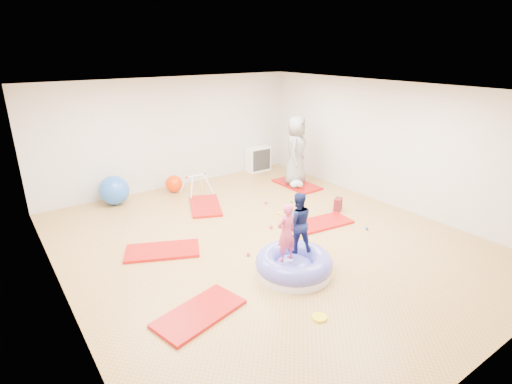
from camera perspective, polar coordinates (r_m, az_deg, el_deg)
room at (r=7.17m, az=1.39°, el=3.08°), size 7.01×8.01×2.81m
gym_mat_front_left at (r=5.81m, az=-8.12°, el=-16.78°), size 1.38×0.91×0.05m
gym_mat_mid_left at (r=7.47m, az=-13.22°, el=-8.17°), size 1.45×1.13×0.05m
gym_mat_center_back at (r=9.30m, az=-7.27°, el=-1.96°), size 1.12×1.46×0.05m
gym_mat_right at (r=8.49m, az=9.55°, el=-4.34°), size 1.26×0.74×0.05m
gym_mat_rear_right at (r=10.69m, az=5.83°, el=1.07°), size 0.68×1.34×0.06m
inflatable_cushion at (r=6.62m, az=5.43°, el=-10.31°), size 1.26×1.26×0.40m
child_pink at (r=6.18m, az=4.36°, el=-5.39°), size 0.36×0.24×0.96m
child_navy at (r=6.47m, az=5.95°, el=-3.93°), size 0.61×0.56×1.02m
adult_caregiver at (r=10.47m, az=5.73°, el=5.89°), size 1.03×0.98×1.78m
infant at (r=10.35m, az=5.86°, el=1.18°), size 0.35×0.35×0.20m
ball_pit_balls at (r=7.94m, az=3.37°, el=-5.77°), size 4.10×3.23×0.07m
exercise_ball_blue at (r=9.85m, az=-19.61°, el=0.22°), size 0.69×0.69×0.69m
exercise_ball_orange at (r=10.34m, az=-11.63°, el=1.17°), size 0.43×0.43×0.43m
infant_play_gym at (r=10.01m, az=-8.55°, el=1.49°), size 0.66×0.63×0.51m
cube_shelf at (r=11.85m, az=0.34°, el=4.74°), size 0.72×0.35×0.72m
balance_disc at (r=8.79m, az=6.29°, el=-3.18°), size 0.36×0.36×0.08m
backpack at (r=9.18m, az=11.63°, el=-1.75°), size 0.29×0.26×0.29m
yellow_toy at (r=5.77m, az=9.04°, el=-17.27°), size 0.21×0.21×0.03m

